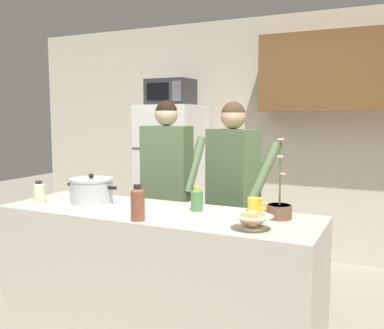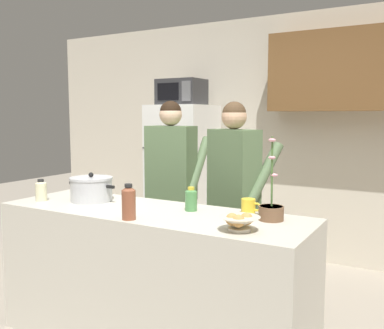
{
  "view_description": "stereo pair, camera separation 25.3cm",
  "coord_description": "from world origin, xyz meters",
  "px_view_note": "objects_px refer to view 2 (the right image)",
  "views": [
    {
      "loc": [
        1.41,
        -2.4,
        1.54
      ],
      "look_at": [
        0.0,
        0.55,
        1.17
      ],
      "focal_mm": 40.5,
      "sensor_mm": 36.0,
      "label": 1
    },
    {
      "loc": [
        1.63,
        -2.29,
        1.54
      ],
      "look_at": [
        0.0,
        0.55,
        1.17
      ],
      "focal_mm": 40.5,
      "sensor_mm": 36.0,
      "label": 2
    }
  ],
  "objects_px": {
    "bread_bowl": "(239,222)",
    "bottle_near_edge": "(41,190)",
    "person_near_pot": "(171,173)",
    "coffee_mug": "(249,206)",
    "cooking_pot": "(91,189)",
    "person_by_sink": "(234,182)",
    "bottle_mid_counter": "(129,202)",
    "microwave": "(181,92)",
    "bottle_far_corner": "(191,199)",
    "refrigerator": "(183,179)",
    "potted_orchid": "(271,210)"
  },
  "relations": [
    {
      "from": "microwave",
      "to": "potted_orchid",
      "type": "height_order",
      "value": "microwave"
    },
    {
      "from": "microwave",
      "to": "bottle_near_edge",
      "type": "bearing_deg",
      "value": -90.19
    },
    {
      "from": "bread_bowl",
      "to": "bottle_near_edge",
      "type": "height_order",
      "value": "bottle_near_edge"
    },
    {
      "from": "cooking_pot",
      "to": "potted_orchid",
      "type": "xyz_separation_m",
      "value": [
        1.34,
        0.09,
        -0.02
      ]
    },
    {
      "from": "person_near_pot",
      "to": "bottle_mid_counter",
      "type": "xyz_separation_m",
      "value": [
        0.43,
        -1.14,
        -0.02
      ]
    },
    {
      "from": "bottle_mid_counter",
      "to": "potted_orchid",
      "type": "distance_m",
      "value": 0.85
    },
    {
      "from": "refrigerator",
      "to": "cooking_pot",
      "type": "bearing_deg",
      "value": -80.21
    },
    {
      "from": "bread_bowl",
      "to": "bottle_far_corner",
      "type": "xyz_separation_m",
      "value": [
        -0.48,
        0.31,
        0.03
      ]
    },
    {
      "from": "bottle_far_corner",
      "to": "potted_orchid",
      "type": "xyz_separation_m",
      "value": [
        0.54,
        0.02,
        -0.01
      ]
    },
    {
      "from": "cooking_pot",
      "to": "bottle_near_edge",
      "type": "xyz_separation_m",
      "value": [
        -0.32,
        -0.18,
        -0.01
      ]
    },
    {
      "from": "person_by_sink",
      "to": "bottle_near_edge",
      "type": "height_order",
      "value": "person_by_sink"
    },
    {
      "from": "bread_bowl",
      "to": "cooking_pot",
      "type": "bearing_deg",
      "value": 169.76
    },
    {
      "from": "person_near_pot",
      "to": "coffee_mug",
      "type": "distance_m",
      "value": 1.18
    },
    {
      "from": "refrigerator",
      "to": "coffee_mug",
      "type": "height_order",
      "value": "refrigerator"
    },
    {
      "from": "bread_bowl",
      "to": "bottle_near_edge",
      "type": "bearing_deg",
      "value": 178.35
    },
    {
      "from": "coffee_mug",
      "to": "bottle_mid_counter",
      "type": "relative_size",
      "value": 0.61
    },
    {
      "from": "cooking_pot",
      "to": "bottle_mid_counter",
      "type": "xyz_separation_m",
      "value": [
        0.59,
        -0.32,
        0.02
      ]
    },
    {
      "from": "bottle_near_edge",
      "to": "bottle_mid_counter",
      "type": "relative_size",
      "value": 0.74
    },
    {
      "from": "refrigerator",
      "to": "bottle_near_edge",
      "type": "distance_m",
      "value": 1.99
    },
    {
      "from": "potted_orchid",
      "to": "bottle_mid_counter",
      "type": "bearing_deg",
      "value": -151.33
    },
    {
      "from": "cooking_pot",
      "to": "potted_orchid",
      "type": "bearing_deg",
      "value": 3.97
    },
    {
      "from": "bread_bowl",
      "to": "potted_orchid",
      "type": "relative_size",
      "value": 0.45
    },
    {
      "from": "bottle_near_edge",
      "to": "bottle_mid_counter",
      "type": "xyz_separation_m",
      "value": [
        0.91,
        -0.13,
        0.03
      ]
    },
    {
      "from": "person_near_pot",
      "to": "person_by_sink",
      "type": "relative_size",
      "value": 1.01
    },
    {
      "from": "bread_bowl",
      "to": "bottle_near_edge",
      "type": "xyz_separation_m",
      "value": [
        -1.59,
        0.05,
        0.03
      ]
    },
    {
      "from": "bread_bowl",
      "to": "potted_orchid",
      "type": "bearing_deg",
      "value": 78.87
    },
    {
      "from": "microwave",
      "to": "person_by_sink",
      "type": "distance_m",
      "value": 1.72
    },
    {
      "from": "person_near_pot",
      "to": "refrigerator",
      "type": "bearing_deg",
      "value": 115.96
    },
    {
      "from": "cooking_pot",
      "to": "bottle_far_corner",
      "type": "distance_m",
      "value": 0.8
    },
    {
      "from": "person_by_sink",
      "to": "coffee_mug",
      "type": "bearing_deg",
      "value": -57.26
    },
    {
      "from": "microwave",
      "to": "bottle_near_edge",
      "type": "xyz_separation_m",
      "value": [
        -0.01,
        -1.97,
        -0.8
      ]
    },
    {
      "from": "cooking_pot",
      "to": "refrigerator",
      "type": "bearing_deg",
      "value": 99.79
    },
    {
      "from": "bottle_far_corner",
      "to": "microwave",
      "type": "bearing_deg",
      "value": 123.02
    },
    {
      "from": "bottle_near_edge",
      "to": "cooking_pot",
      "type": "bearing_deg",
      "value": 30.14
    },
    {
      "from": "microwave",
      "to": "coffee_mug",
      "type": "relative_size",
      "value": 3.66
    },
    {
      "from": "cooking_pot",
      "to": "bread_bowl",
      "type": "xyz_separation_m",
      "value": [
        1.27,
        -0.23,
        -0.04
      ]
    },
    {
      "from": "microwave",
      "to": "bread_bowl",
      "type": "distance_m",
      "value": 2.69
    },
    {
      "from": "person_by_sink",
      "to": "bread_bowl",
      "type": "distance_m",
      "value": 1.06
    },
    {
      "from": "refrigerator",
      "to": "bottle_mid_counter",
      "type": "distance_m",
      "value": 2.31
    },
    {
      "from": "bottle_far_corner",
      "to": "refrigerator",
      "type": "bearing_deg",
      "value": 122.69
    },
    {
      "from": "person_near_pot",
      "to": "bread_bowl",
      "type": "distance_m",
      "value": 1.54
    },
    {
      "from": "bottle_far_corner",
      "to": "potted_orchid",
      "type": "distance_m",
      "value": 0.54
    },
    {
      "from": "cooking_pot",
      "to": "bottle_near_edge",
      "type": "distance_m",
      "value": 0.37
    },
    {
      "from": "cooking_pot",
      "to": "potted_orchid",
      "type": "relative_size",
      "value": 0.84
    },
    {
      "from": "person_by_sink",
      "to": "coffee_mug",
      "type": "xyz_separation_m",
      "value": [
        0.34,
        -0.53,
        -0.06
      ]
    },
    {
      "from": "refrigerator",
      "to": "microwave",
      "type": "xyz_separation_m",
      "value": [
        0.0,
        -0.02,
        0.97
      ]
    },
    {
      "from": "refrigerator",
      "to": "person_near_pot",
      "type": "distance_m",
      "value": 1.1
    },
    {
      "from": "microwave",
      "to": "bottle_near_edge",
      "type": "relative_size",
      "value": 3.0
    },
    {
      "from": "person_by_sink",
      "to": "bottle_mid_counter",
      "type": "height_order",
      "value": "person_by_sink"
    },
    {
      "from": "bottle_mid_counter",
      "to": "bread_bowl",
      "type": "bearing_deg",
      "value": 7.11
    }
  ]
}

